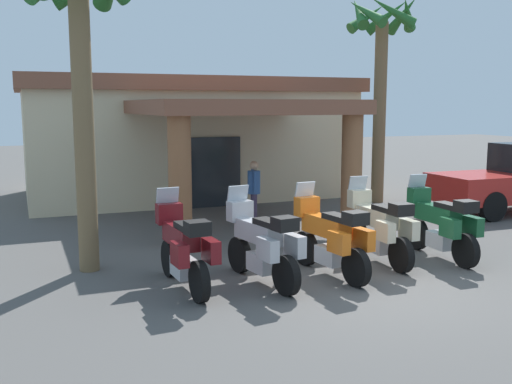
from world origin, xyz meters
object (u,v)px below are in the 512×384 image
(motorcycle_cream, at_px, (379,227))
(palm_tree_roadside, at_px, (79,44))
(motel_building, at_px, (188,136))
(motorcycle_green, at_px, (441,224))
(motorcycle_orange, at_px, (331,238))
(pedestrian, at_px, (254,188))
(motorcycle_silver, at_px, (262,244))
(motorcycle_maroon, at_px, (184,248))
(palm_tree_near_portico, at_px, (382,53))

(motorcycle_cream, relative_size, palm_tree_roadside, 0.38)
(motel_building, bearing_deg, motorcycle_green, -76.60)
(motorcycle_cream, bearing_deg, motel_building, 7.64)
(motorcycle_orange, distance_m, pedestrian, 4.71)
(motorcycle_silver, distance_m, motorcycle_cream, 2.66)
(motorcycle_green, bearing_deg, motorcycle_maroon, 92.30)
(motorcycle_maroon, height_order, motorcycle_silver, same)
(motel_building, relative_size, motorcycle_green, 4.92)
(motorcycle_silver, height_order, motorcycle_orange, same)
(motorcycle_green, bearing_deg, palm_tree_near_portico, -20.96)
(motorcycle_green, bearing_deg, palm_tree_roadside, 77.37)
(motorcycle_orange, bearing_deg, motorcycle_green, -91.41)
(motorcycle_orange, xyz_separation_m, motorcycle_green, (2.64, 0.19, 0.00))
(motorcycle_cream, relative_size, palm_tree_near_portico, 0.35)
(palm_tree_near_portico, bearing_deg, pedestrian, -159.93)
(motel_building, distance_m, motorcycle_cream, 10.05)
(motorcycle_green, bearing_deg, motel_building, 15.61)
(motorcycle_maroon, distance_m, palm_tree_roadside, 4.08)
(motel_building, distance_m, palm_tree_roadside, 9.59)
(motorcycle_orange, distance_m, motorcycle_green, 2.64)
(pedestrian, bearing_deg, palm_tree_roadside, 44.57)
(motorcycle_cream, distance_m, motorcycle_green, 1.34)
(motorcycle_silver, relative_size, palm_tree_near_portico, 0.34)
(motorcycle_maroon, bearing_deg, motorcycle_silver, -102.44)
(motorcycle_maroon, xyz_separation_m, motorcycle_silver, (1.32, -0.24, 0.00))
(motorcycle_cream, height_order, palm_tree_roadside, palm_tree_roadside)
(palm_tree_near_portico, bearing_deg, motel_building, 143.03)
(motel_building, relative_size, palm_tree_near_portico, 1.70)
(pedestrian, height_order, palm_tree_near_portico, palm_tree_near_portico)
(motorcycle_maroon, bearing_deg, motorcycle_green, -93.27)
(motorcycle_orange, xyz_separation_m, motorcycle_cream, (1.32, 0.40, 0.00))
(motorcycle_orange, bearing_deg, motorcycle_cream, -78.48)
(motel_building, relative_size, motorcycle_cream, 4.92)
(motel_building, height_order, motorcycle_maroon, motel_building)
(motorcycle_cream, height_order, motorcycle_green, same)
(motorcycle_silver, xyz_separation_m, motorcycle_cream, (2.64, 0.37, 0.00))
(pedestrian, bearing_deg, motorcycle_silver, 82.89)
(motorcycle_cream, distance_m, palm_tree_near_portico, 8.37)
(motorcycle_cream, xyz_separation_m, pedestrian, (-0.84, 4.28, 0.25))
(motel_building, distance_m, motorcycle_orange, 10.42)
(motorcycle_maroon, relative_size, motorcycle_cream, 1.00)
(motorcycle_orange, height_order, palm_tree_roadside, palm_tree_roadside)
(pedestrian, distance_m, palm_tree_near_portico, 6.47)
(pedestrian, bearing_deg, motorcycle_cream, 115.13)
(palm_tree_roadside, relative_size, palm_tree_near_portico, 0.90)
(motorcycle_orange, bearing_deg, motorcycle_maroon, 78.70)
(pedestrian, xyz_separation_m, palm_tree_near_portico, (5.01, 1.83, 3.67))
(motorcycle_orange, bearing_deg, pedestrian, -11.21)
(pedestrian, bearing_deg, palm_tree_near_portico, -145.94)
(motorcycle_silver, relative_size, palm_tree_roadside, 0.38)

